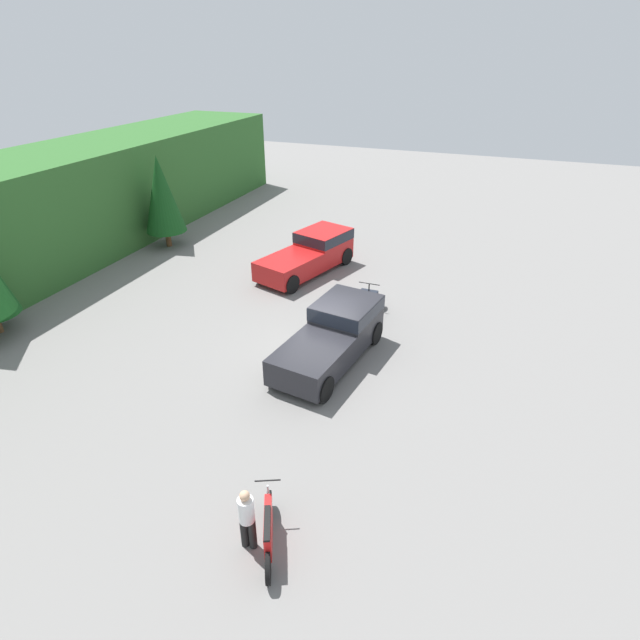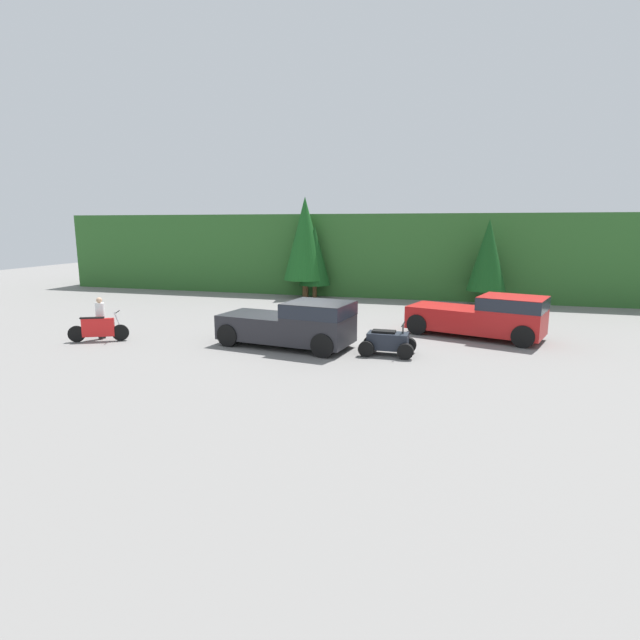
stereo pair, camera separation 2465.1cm
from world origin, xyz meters
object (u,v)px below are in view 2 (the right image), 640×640
pickup_truck_second (296,323)px  rider_person (100,317)px  dirt_bike (98,329)px  quad_atv (388,342)px  pickup_truck_red (487,315)px

pickup_truck_second → rider_person: 8.19m
dirt_bike → pickup_truck_second: bearing=-16.0°
pickup_truck_second → dirt_bike: 8.06m
dirt_bike → quad_atv: (11.47, 1.10, -0.05)m
quad_atv → rider_person: rider_person is taller
pickup_truck_second → rider_person: pickup_truck_second is taller
pickup_truck_second → quad_atv: 3.55m
pickup_truck_red → pickup_truck_second: same height
pickup_truck_second → dirt_bike: (-7.96, -1.22, -0.46)m
dirt_bike → pickup_truck_red: bearing=-6.6°
dirt_bike → rider_person: (-0.19, 0.41, 0.44)m
pickup_truck_second → quad_atv: bearing=6.4°
rider_person → dirt_bike: bearing=-72.2°
pickup_truck_red → dirt_bike: 15.78m
pickup_truck_red → pickup_truck_second: size_ratio=1.08×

